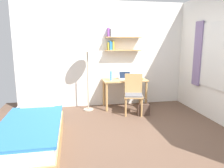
# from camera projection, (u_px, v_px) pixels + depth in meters

# --- Properties ---
(ground_plane) EXTENTS (5.28, 5.28, 0.00)m
(ground_plane) POSITION_uv_depth(u_px,v_px,m) (125.00, 138.00, 3.71)
(ground_plane) COLOR brown
(wall_back) EXTENTS (4.40, 0.27, 2.60)m
(wall_back) POSITION_uv_depth(u_px,v_px,m) (107.00, 54.00, 5.40)
(wall_back) COLOR white
(wall_back) RESTS_ON ground_plane
(bed) EXTENTS (0.86, 1.96, 0.54)m
(bed) POSITION_uv_depth(u_px,v_px,m) (32.00, 135.00, 3.25)
(bed) COLOR tan
(bed) RESTS_ON ground_plane
(desk) EXTENTS (1.07, 0.56, 0.71)m
(desk) POSITION_uv_depth(u_px,v_px,m) (125.00, 85.00, 5.30)
(desk) COLOR tan
(desk) RESTS_ON ground_plane
(desk_chair) EXTENTS (0.50, 0.47, 0.91)m
(desk_chair) POSITION_uv_depth(u_px,v_px,m) (134.00, 93.00, 4.85)
(desk_chair) COLOR tan
(desk_chair) RESTS_ON ground_plane
(standing_lamp) EXTENTS (0.43, 0.43, 1.63)m
(standing_lamp) POSITION_uv_depth(u_px,v_px,m) (87.00, 50.00, 4.91)
(standing_lamp) COLOR #B2A893
(standing_lamp) RESTS_ON ground_plane
(laptop) EXTENTS (0.31, 0.22, 0.19)m
(laptop) POSITION_uv_depth(u_px,v_px,m) (125.00, 77.00, 5.32)
(laptop) COLOR #B7BABF
(laptop) RESTS_ON desk
(water_bottle) EXTENTS (0.06, 0.06, 0.23)m
(water_bottle) POSITION_uv_depth(u_px,v_px,m) (111.00, 76.00, 5.12)
(water_bottle) COLOR #4C99DB
(water_bottle) RESTS_ON desk
(book_stack) EXTENTS (0.20, 0.25, 0.04)m
(book_stack) POSITION_uv_depth(u_px,v_px,m) (138.00, 78.00, 5.35)
(book_stack) COLOR orange
(book_stack) RESTS_ON desk
(handbag) EXTENTS (0.27, 0.12, 0.40)m
(handbag) POSITION_uv_depth(u_px,v_px,m) (143.00, 109.00, 4.80)
(handbag) COLOR #4C382D
(handbag) RESTS_ON ground_plane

